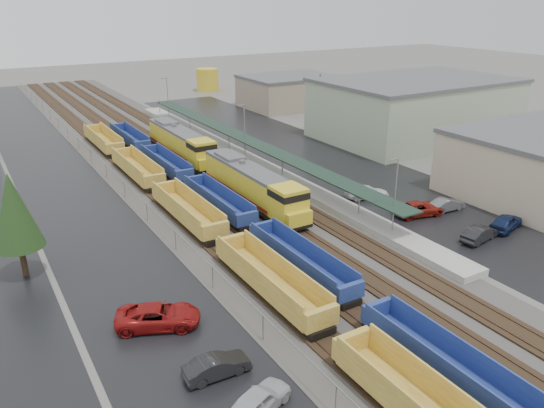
{
  "coord_description": "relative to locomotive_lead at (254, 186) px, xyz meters",
  "views": [
    {
      "loc": [
        -24.41,
        -14.06,
        21.74
      ],
      "look_at": [
        1.43,
        29.08,
        2.0
      ],
      "focal_mm": 35.0,
      "sensor_mm": 36.0,
      "label": 1
    }
  ],
  "objects": [
    {
      "name": "locomotive_trail",
      "position": [
        0.0,
        21.0,
        0.0
      ],
      "size": [
        3.01,
        19.84,
        4.49
      ],
      "color": "black",
      "rests_on": "ground"
    },
    {
      "name": "tree_east",
      "position": [
        26.0,
        24.13,
        4.08
      ],
      "size": [
        4.4,
        4.4,
        10.0
      ],
      "color": "#332316",
      "rests_on": "ground"
    },
    {
      "name": "east_commuter_lot",
      "position": [
        17.0,
        16.13,
        -2.39
      ],
      "size": [
        16.0,
        100.0,
        0.02
      ],
      "primitive_type": "cube",
      "color": "black",
      "rests_on": "ground"
    },
    {
      "name": "station_platform",
      "position": [
        7.5,
        16.13,
        -1.66
      ],
      "size": [
        3.0,
        80.0,
        8.0
      ],
      "color": "#9E9B93",
      "rests_on": "ground"
    },
    {
      "name": "tree_west_near",
      "position": [
        -24.0,
        -3.87,
        3.42
      ],
      "size": [
        3.96,
        3.96,
        9.0
      ],
      "color": "#332316",
      "rests_on": "ground"
    },
    {
      "name": "storage_tank",
      "position": [
        27.77,
        73.3,
        0.3
      ],
      "size": [
        5.39,
        5.39,
        5.39
      ],
      "primitive_type": "cylinder",
      "color": "gold",
      "rests_on": "ground"
    },
    {
      "name": "parked_car_west_c",
      "position": [
        -16.98,
        -16.61,
        -1.58
      ],
      "size": [
        4.91,
        6.49,
        1.64
      ],
      "primitive_type": "imported",
      "rotation": [
        0.0,
        0.0,
        1.14
      ],
      "color": "maroon",
      "rests_on": "ground"
    },
    {
      "name": "distant_hills",
      "position": [
        42.79,
        176.81,
        -2.4
      ],
      "size": [
        301.0,
        140.0,
        25.2
      ],
      "color": "#485643",
      "rests_on": "ground"
    },
    {
      "name": "well_string_blue",
      "position": [
        -4.0,
        -7.17,
        -1.29
      ],
      "size": [
        2.44,
        94.07,
        2.16
      ],
      "color": "navy",
      "rests_on": "ground"
    },
    {
      "name": "industrial_buildings",
      "position": [
        35.76,
        11.97,
        1.85
      ],
      "size": [
        32.52,
        75.3,
        9.5
      ],
      "color": "#B5A88B",
      "rests_on": "ground"
    },
    {
      "name": "chainlink_fence",
      "position": [
        -11.5,
        24.56,
        -0.79
      ],
      "size": [
        0.08,
        160.04,
        2.02
      ],
      "color": "gray",
      "rests_on": "ground"
    },
    {
      "name": "parked_car_east_c",
      "position": [
        12.39,
        -4.47,
        -1.66
      ],
      "size": [
        3.93,
        5.45,
        1.47
      ],
      "primitive_type": "imported",
      "rotation": [
        0.0,
        0.0,
        1.15
      ],
      "color": "white",
      "rests_on": "ground"
    },
    {
      "name": "parked_car_east_d",
      "position": [
        18.44,
        -18.41,
        -1.6
      ],
      "size": [
        3.06,
        5.03,
        1.6
      ],
      "primitive_type": "imported",
      "rotation": [
        0.0,
        0.0,
        1.84
      ],
      "color": "#121E43",
      "rests_on": "ground"
    },
    {
      "name": "locomotive_lead",
      "position": [
        0.0,
        0.0,
        0.0
      ],
      "size": [
        3.01,
        19.84,
        4.49
      ],
      "color": "black",
      "rests_on": "ground"
    },
    {
      "name": "ballast_strip",
      "position": [
        -2.0,
        26.13,
        -2.36
      ],
      "size": [
        20.0,
        160.0,
        0.08
      ],
      "primitive_type": "cube",
      "color": "#302D2B",
      "rests_on": "ground"
    },
    {
      "name": "trackbed",
      "position": [
        -2.0,
        26.13,
        -2.24
      ],
      "size": [
        14.6,
        160.0,
        0.22
      ],
      "color": "black",
      "rests_on": "ground"
    },
    {
      "name": "parked_car_west_b",
      "position": [
        -15.7,
        -23.5,
        -1.71
      ],
      "size": [
        1.61,
        4.23,
        1.38
      ],
      "primitive_type": "imported",
      "rotation": [
        0.0,
        0.0,
        1.53
      ],
      "color": "black",
      "rests_on": "ground"
    },
    {
      "name": "ground",
      "position": [
        -2.0,
        -33.87,
        -2.4
      ],
      "size": [
        360.0,
        360.0,
        0.0
      ],
      "primitive_type": "plane",
      "color": "#56544F",
      "rests_on": "ground"
    },
    {
      "name": "parked_car_east_e",
      "position": [
        17.31,
        -11.86,
        -1.7
      ],
      "size": [
        1.65,
        4.27,
        1.39
      ],
      "primitive_type": "imported",
      "rotation": [
        0.0,
        0.0,
        1.53
      ],
      "color": "#56595B",
      "rests_on": "ground"
    },
    {
      "name": "parked_car_west_a",
      "position": [
        -15.05,
        -27.48,
        -1.63
      ],
      "size": [
        3.4,
        4.86,
        1.54
      ],
      "primitive_type": "imported",
      "rotation": [
        0.0,
        0.0,
        1.96
      ],
      "color": "#BBBBC0",
      "rests_on": "ground"
    },
    {
      "name": "parked_car_east_b",
      "position": [
        13.78,
        -11.23,
        -1.64
      ],
      "size": [
        3.62,
        5.86,
        1.51
      ],
      "primitive_type": "imported",
      "rotation": [
        0.0,
        0.0,
        1.35
      ],
      "color": "maroon",
      "rests_on": "ground"
    },
    {
      "name": "parked_car_east_a",
      "position": [
        14.0,
        -18.8,
        -1.67
      ],
      "size": [
        2.26,
        4.62,
        1.46
      ],
      "primitive_type": "imported",
      "rotation": [
        0.0,
        0.0,
        1.74
      ],
      "color": "black",
      "rests_on": "ground"
    },
    {
      "name": "well_string_yellow",
      "position": [
        -8.0,
        -8.61,
        -1.2
      ],
      "size": [
        2.75,
        97.49,
        2.43
      ],
      "color": "#A97B2F",
      "rests_on": "ground"
    },
    {
      "name": "west_parking_lot",
      "position": [
        -17.0,
        26.13,
        -2.39
      ],
      "size": [
        10.0,
        160.0,
        0.02
      ],
      "primitive_type": "cube",
      "color": "black",
      "rests_on": "ground"
    }
  ]
}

